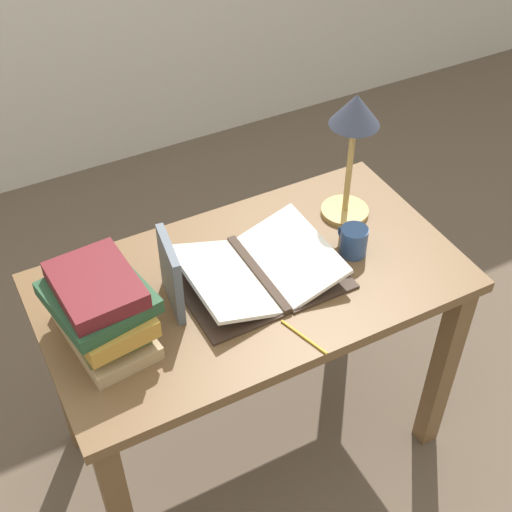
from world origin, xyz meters
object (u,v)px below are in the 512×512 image
(coffee_mug, at_px, (353,241))
(pencil, at_px, (304,337))
(open_book, at_px, (259,271))
(book_stack_tall, at_px, (101,309))
(reading_lamp, at_px, (354,129))
(book_standing_upright, at_px, (171,275))

(coffee_mug, bearing_deg, pencil, -143.19)
(open_book, relative_size, book_stack_tall, 1.44)
(book_stack_tall, xyz_separation_m, coffee_mug, (0.72, -0.02, -0.06))
(reading_lamp, height_order, coffee_mug, reading_lamp)
(book_stack_tall, relative_size, coffee_mug, 2.89)
(coffee_mug, xyz_separation_m, pencil, (-0.28, -0.21, -0.04))
(open_book, bearing_deg, coffee_mug, -7.69)
(book_stack_tall, relative_size, pencil, 2.07)
(reading_lamp, relative_size, coffee_mug, 3.80)
(coffee_mug, bearing_deg, open_book, 173.13)
(open_book, distance_m, reading_lamp, 0.47)
(book_standing_upright, bearing_deg, book_stack_tall, -163.26)
(open_book, height_order, book_standing_upright, book_standing_upright)
(book_stack_tall, xyz_separation_m, book_standing_upright, (0.20, 0.03, 0.00))
(coffee_mug, bearing_deg, book_stack_tall, 178.30)
(book_standing_upright, relative_size, pencil, 1.38)
(open_book, xyz_separation_m, pencil, (-0.00, -0.25, -0.02))
(book_standing_upright, relative_size, reading_lamp, 0.51)
(open_book, xyz_separation_m, reading_lamp, (0.36, 0.12, 0.28))
(book_standing_upright, bearing_deg, pencil, -40.01)
(pencil, bearing_deg, coffee_mug, 36.81)
(pencil, bearing_deg, book_standing_upright, 132.24)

